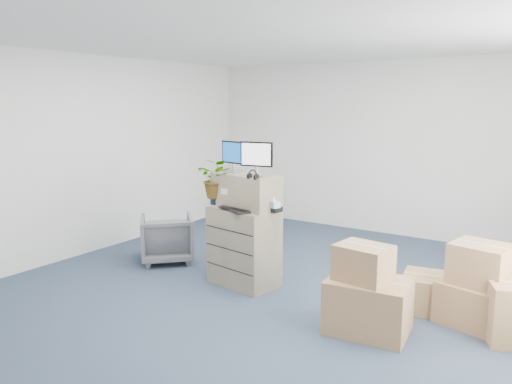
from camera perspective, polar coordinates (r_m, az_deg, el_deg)
ground at (r=5.65m, az=0.43°, el=-12.00°), size 7.00×7.00×0.00m
wall_back at (r=8.42m, az=13.64°, el=4.89°), size 6.00×0.02×2.80m
filing_cabinet_lower at (r=5.91m, az=-1.41°, el=-6.25°), size 0.86×0.61×0.92m
filing_cabinet_upper at (r=5.78m, az=-1.13°, el=0.13°), size 0.85×0.52×0.40m
monitor_left at (r=5.90m, az=-2.59°, el=4.27°), size 0.37×0.17×0.37m
monitor_right at (r=5.58m, az=0.05°, el=4.04°), size 0.39×0.18×0.38m
headphones at (r=5.42m, az=-0.36°, el=1.95°), size 0.13×0.03×0.13m
keyboard at (r=5.67m, az=-2.28°, el=-1.98°), size 0.51×0.40×0.02m
mouse at (r=5.48m, az=0.33°, el=-2.37°), size 0.11×0.09×0.03m
water_bottle at (r=5.74m, az=-0.26°, el=-0.84°), size 0.06×0.06×0.22m
phone_dock at (r=5.85m, az=-1.58°, el=-1.34°), size 0.06×0.05×0.12m
external_drive at (r=5.61m, az=1.92°, el=-1.97°), size 0.20×0.16×0.06m
tissue_box at (r=5.58m, az=1.83°, el=-1.37°), size 0.21×0.15×0.07m
potted_plant at (r=5.94m, az=-4.47°, el=0.96°), size 0.47×0.51×0.45m
office_chair at (r=6.90m, az=-10.14°, el=-4.98°), size 0.93×0.93×0.70m
cardboard_boxes at (r=5.14m, az=20.95°, el=-11.20°), size 2.15×1.44×0.84m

